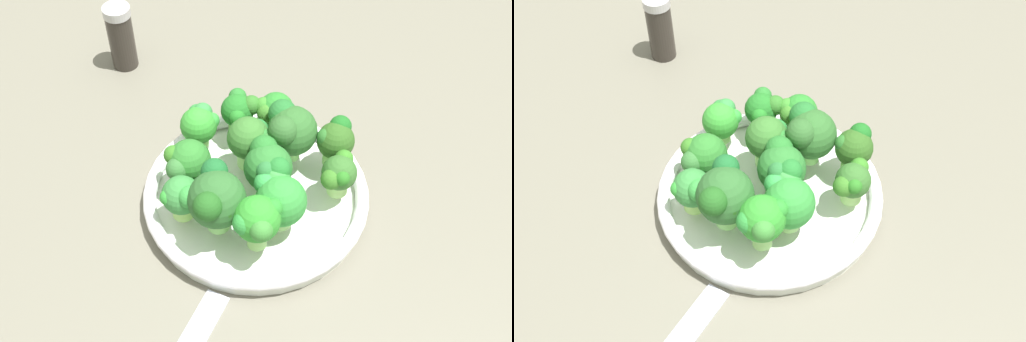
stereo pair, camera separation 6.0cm
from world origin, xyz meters
TOP-DOWN VIEW (x-y plane):
  - ground_plane at (0.00, 0.00)cm, footprint 130.00×130.00cm
  - bowl at (2.89, -1.49)cm, footprint 26.11×26.11cm
  - broccoli_floret_0 at (4.80, 5.02)cm, footprint 6.29×7.73cm
  - broccoli_floret_1 at (-5.83, -4.37)cm, footprint 4.01×5.25cm
  - broccoli_floret_2 at (8.91, 5.01)cm, footprint 4.82×4.35cm
  - broccoli_floret_3 at (11.79, -5.92)cm, footprint 4.46×4.88cm
  - broccoli_floret_4 at (10.48, 0.43)cm, footprint 5.27×5.38cm
  - broccoli_floret_5 at (1.12, -7.47)cm, footprint 6.23×6.41cm
  - broccoli_floret_6 at (-0.28, 5.81)cm, footprint 5.02×5.38cm
  - broccoli_floret_7 at (-0.95, 1.72)cm, footprint 6.18×6.04cm
  - broccoli_floret_8 at (4.34, -11.08)cm, footprint 4.65×4.66cm
  - broccoli_floret_9 at (8.28, -9.72)cm, footprint 4.79×5.02cm
  - broccoli_floret_10 at (1.46, -1.62)cm, footprint 6.01×5.68cm
  - broccoli_floret_11 at (4.83, -4.87)cm, footprint 5.59×5.10cm
  - broccoli_floret_12 at (-4.09, -8.70)cm, footprint 4.40×4.83cm
  - pepper_shaker at (29.29, -18.24)cm, footprint 3.73×3.73cm

SIDE VIEW (x-z plane):
  - ground_plane at x=0.00cm, z-range -2.50..0.00cm
  - bowl at x=2.89cm, z-range 0.03..2.84cm
  - pepper_shaker at x=29.29cm, z-range 0.05..9.70cm
  - broccoli_floret_1 at x=-5.83cm, z-range 3.31..8.47cm
  - broccoli_floret_8 at x=4.34cm, z-range 3.22..8.59cm
  - broccoli_floret_3 at x=11.79cm, z-range 3.25..8.58cm
  - broccoli_floret_9 at x=8.28cm, z-range 3.37..8.54cm
  - broccoli_floret_2 at x=8.91cm, z-range 3.21..8.83cm
  - broccoli_floret_4 at x=10.48cm, z-range 3.17..8.89cm
  - broccoli_floret_12 at x=-4.09cm, z-range 3.36..9.44cm
  - broccoli_floret_7 at x=-0.95cm, z-range 3.28..9.73cm
  - broccoli_floret_11 at x=4.83cm, z-range 3.47..10.25cm
  - broccoli_floret_6 at x=-0.28cm, z-range 3.66..10.55cm
  - broccoli_floret_10 at x=1.46cm, z-range 3.69..10.56cm
  - broccoli_floret_5 at x=1.12cm, z-range 3.70..11.24cm
  - broccoli_floret_0 at x=4.80cm, z-range 3.59..11.38cm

